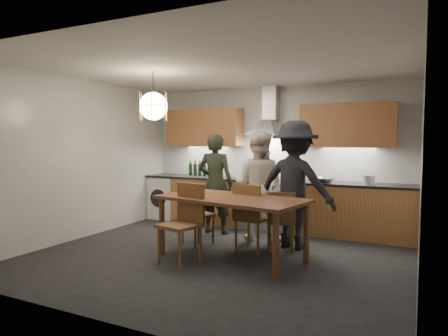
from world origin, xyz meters
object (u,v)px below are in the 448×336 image
at_px(person_right, 295,185).
at_px(wine_bottles, 204,168).
at_px(dining_table, 231,204).
at_px(mixing_bowl, 323,180).
at_px(chair_front, 185,217).
at_px(chair_back_left, 193,210).
at_px(person_left, 215,183).
at_px(person_mid, 258,186).
at_px(stock_pot, 369,180).

relative_size(person_right, wine_bottles, 2.66).
distance_m(dining_table, mixing_bowl, 2.09).
height_order(chair_front, mixing_bowl, chair_front).
bearing_deg(chair_back_left, person_left, -62.56).
height_order(person_right, wine_bottles, person_right).
height_order(dining_table, chair_back_left, chair_back_left).
bearing_deg(chair_front, mixing_bowl, 73.21).
bearing_deg(person_mid, person_left, -6.73).
xyz_separation_m(chair_back_left, stock_pot, (2.38, 1.57, 0.43)).
bearing_deg(person_left, dining_table, 119.43).
bearing_deg(mixing_bowl, stock_pot, 6.26).
height_order(chair_front, person_left, person_left).
relative_size(chair_back_left, wine_bottles, 1.31).
xyz_separation_m(person_mid, mixing_bowl, (0.88, 0.75, 0.06)).
relative_size(person_left, person_right, 0.91).
height_order(person_mid, person_right, person_right).
bearing_deg(mixing_bowl, wine_bottles, 176.33).
height_order(chair_back_left, stock_pot, stock_pot).
bearing_deg(person_left, mixing_bowl, -164.44).
height_order(chair_back_left, mixing_bowl, mixing_bowl).
bearing_deg(chair_front, person_mid, 87.54).
relative_size(chair_front, mixing_bowl, 3.07).
height_order(chair_front, stock_pot, chair_front).
height_order(chair_back_left, chair_front, chair_front).
distance_m(person_mid, mixing_bowl, 1.16).
xyz_separation_m(chair_front, stock_pot, (2.02, 2.39, 0.37)).
bearing_deg(dining_table, stock_pot, 62.62).
xyz_separation_m(chair_front, person_right, (1.10, 1.34, 0.35)).
bearing_deg(mixing_bowl, person_right, -102.20).
bearing_deg(chair_back_left, chair_front, 138.41).
bearing_deg(stock_pot, chair_front, -130.16).
distance_m(person_left, person_right, 1.52).
height_order(chair_back_left, person_mid, person_mid).
relative_size(person_mid, stock_pot, 9.46).
height_order(mixing_bowl, stock_pot, stock_pot).
bearing_deg(mixing_bowl, person_left, -158.29).
height_order(stock_pot, wine_bottles, wine_bottles).
relative_size(chair_front, person_mid, 0.59).
bearing_deg(wine_bottles, chair_back_left, -66.58).
bearing_deg(mixing_bowl, dining_table, -113.00).
bearing_deg(stock_pot, person_left, -162.63).
relative_size(stock_pot, wine_bottles, 0.26).
relative_size(chair_back_left, mixing_bowl, 2.76).
relative_size(chair_back_left, chair_front, 0.90).
distance_m(dining_table, chair_front, 0.65).
bearing_deg(stock_pot, wine_bottles, 178.63).
xyz_separation_m(mixing_bowl, wine_bottles, (-2.38, 0.15, 0.11)).
bearing_deg(person_left, person_mid, 168.84).
bearing_deg(person_mid, chair_back_left, 41.99).
xyz_separation_m(mixing_bowl, stock_pot, (0.71, 0.08, 0.02)).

